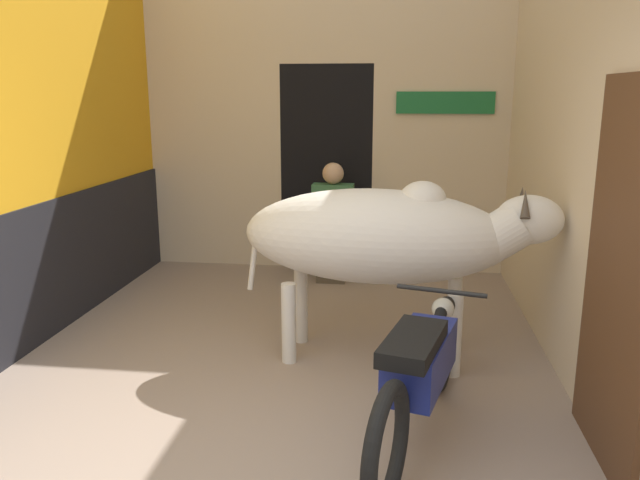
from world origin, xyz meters
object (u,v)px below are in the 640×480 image
Objects in this scene: cow at (385,237)px; motorcycle_near at (420,369)px; shopkeeper_seated at (332,219)px; plastic_stool at (362,254)px.

cow is 1.18× the size of motorcycle_near.
shopkeeper_seated is (-0.85, 3.18, 0.23)m from motorcycle_near.
motorcycle_near reaches higher than plastic_stool.
cow reaches higher than shopkeeper_seated.
cow is 1.83× the size of shopkeeper_seated.
cow is 1.27m from motorcycle_near.
cow is 2.15m from shopkeeper_seated.
motorcycle_near is at bearing -80.97° from plastic_stool.
shopkeeper_seated is 0.58m from plastic_stool.
cow is at bearing 101.97° from motorcycle_near.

